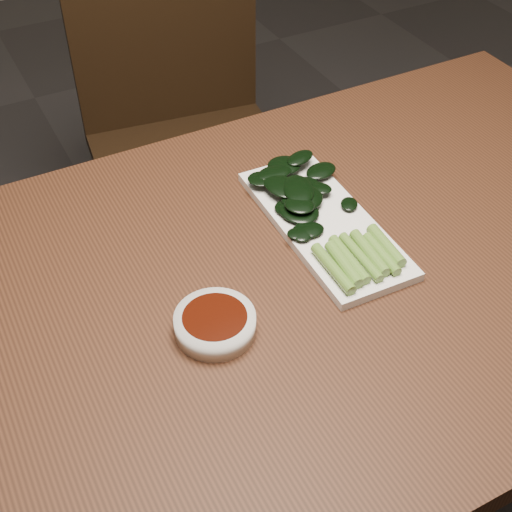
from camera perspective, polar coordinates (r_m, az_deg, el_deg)
name	(u,v)px	position (r m, az deg, el deg)	size (l,w,h in m)	color
table	(290,308)	(1.07, 2.75, -4.15)	(1.40, 0.80, 0.75)	#3F2112
chair_far	(185,130)	(1.80, -5.73, 10.03)	(0.52, 0.52, 0.89)	black
sauce_bowl	(215,323)	(0.93, -3.29, -5.41)	(0.11, 0.11, 0.03)	white
serving_plate	(324,223)	(1.09, 5.46, 2.62)	(0.14, 0.33, 0.01)	white
gai_lan	(314,210)	(1.08, 4.70, 3.68)	(0.16, 0.31, 0.02)	olive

